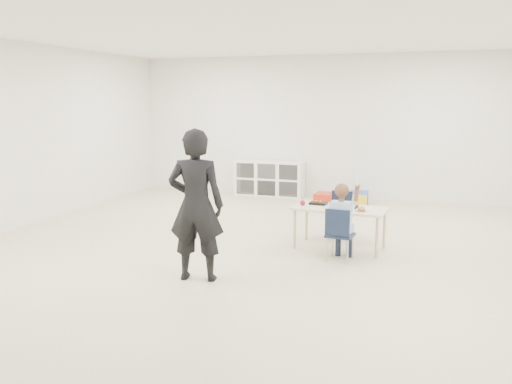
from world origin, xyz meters
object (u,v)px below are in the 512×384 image
(chair_near, at_px, (340,234))
(cubby_shelf, at_px, (269,178))
(adult, at_px, (196,205))
(table, at_px, (339,228))
(child, at_px, (341,219))

(chair_near, bearing_deg, cubby_shelf, 123.47)
(adult, bearing_deg, chair_near, -149.79)
(cubby_shelf, bearing_deg, chair_near, -61.96)
(table, xyz_separation_m, adult, (-1.24, -1.73, 0.54))
(child, xyz_separation_m, cubby_shelf, (-2.16, 4.06, -0.17))
(table, height_order, child, child)
(table, xyz_separation_m, child, (0.10, -0.53, 0.24))
(chair_near, bearing_deg, adult, -132.90)
(child, relative_size, adult, 0.63)
(chair_near, distance_m, cubby_shelf, 4.60)
(chair_near, height_order, cubby_shelf, cubby_shelf)
(table, relative_size, cubby_shelf, 0.89)
(cubby_shelf, bearing_deg, child, -61.96)
(table, bearing_deg, cubby_shelf, 125.72)
(child, bearing_deg, cubby_shelf, 123.47)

